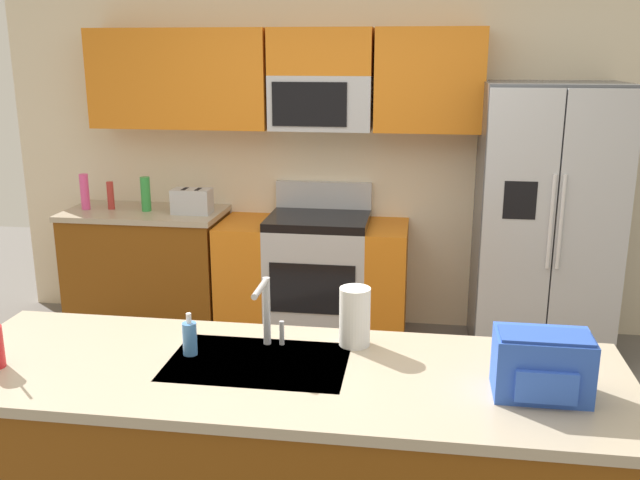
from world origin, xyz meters
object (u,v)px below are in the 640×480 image
object	(u,v)px
range_oven	(313,276)
paper_towel_roll	(355,317)
toaster	(192,201)
soap_dispenser	(190,338)
sink_faucet	(266,307)
refrigerator	(545,222)
bottle_green	(146,194)
pepper_mill	(111,195)
bottle_pink	(85,192)
backpack	(542,364)

from	to	relation	value
range_oven	paper_towel_roll	world-z (taller)	paper_towel_roll
toaster	soap_dispenser	bearing A→B (deg)	-71.77
sink_faucet	soap_dispenser	xyz separation A→B (m)	(-0.28, -0.12, -0.10)
soap_dispenser	refrigerator	bearing A→B (deg)	54.02
bottle_green	paper_towel_roll	xyz separation A→B (m)	(1.76, -2.21, -0.01)
soap_dispenser	paper_towel_roll	world-z (taller)	paper_towel_roll
toaster	bottle_green	bearing A→B (deg)	175.49
refrigerator	pepper_mill	size ratio (longest dim) A/B	8.95
refrigerator	paper_towel_roll	xyz separation A→B (m)	(-1.08, -2.16, 0.09)
refrigerator	bottle_pink	world-z (taller)	refrigerator
refrigerator	toaster	distance (m)	2.48
soap_dispenser	paper_towel_roll	bearing A→B (deg)	16.61
range_oven	refrigerator	xyz separation A→B (m)	(1.60, -0.07, 0.48)
backpack	range_oven	bearing A→B (deg)	114.90
pepper_mill	sink_faucet	bearing A→B (deg)	-53.43
pepper_mill	range_oven	bearing A→B (deg)	0.09
range_oven	bottle_pink	size ratio (longest dim) A/B	5.12
range_oven	bottle_pink	distance (m)	1.82
pepper_mill	sink_faucet	size ratio (longest dim) A/B	0.73
range_oven	sink_faucet	world-z (taller)	sink_faucet
paper_towel_roll	pepper_mill	bearing A→B (deg)	132.59
soap_dispenser	range_oven	bearing A→B (deg)	87.50
soap_dispenser	bottle_green	bearing A→B (deg)	115.48
pepper_mill	bottle_green	size ratio (longest dim) A/B	0.82
toaster	sink_faucet	bearing A→B (deg)	-64.79
backpack	soap_dispenser	bearing A→B (deg)	173.53
refrigerator	soap_dispenser	xyz separation A→B (m)	(-1.70, -2.34, 0.04)
backpack	bottle_pink	bearing A→B (deg)	138.96
sink_faucet	backpack	size ratio (longest dim) A/B	0.88
bottle_green	backpack	world-z (taller)	bottle_green
toaster	backpack	bearing A→B (deg)	-50.44
pepper_mill	backpack	xyz separation A→B (m)	(2.72, -2.56, 0.01)
sink_faucet	paper_towel_roll	world-z (taller)	sink_faucet
pepper_mill	bottle_pink	bearing A→B (deg)	-171.21
bottle_pink	backpack	distance (m)	3.85
sink_faucet	backpack	xyz separation A→B (m)	(1.01, -0.26, -0.05)
bottle_green	backpack	bearing A→B (deg)	-46.19
bottle_pink	paper_towel_roll	size ratio (longest dim) A/B	1.11
pepper_mill	sink_faucet	world-z (taller)	sink_faucet
soap_dispenser	backpack	size ratio (longest dim) A/B	0.53
range_oven	soap_dispenser	bearing A→B (deg)	-92.50
bottle_pink	soap_dispenser	distance (m)	2.88
refrigerator	bottle_green	size ratio (longest dim) A/B	7.30
pepper_mill	bottle_green	distance (m)	0.29
pepper_mill	bottle_green	bearing A→B (deg)	-4.32
refrigerator	toaster	size ratio (longest dim) A/B	6.61
refrigerator	pepper_mill	distance (m)	3.13
refrigerator	soap_dispenser	bearing A→B (deg)	-125.98
paper_towel_roll	refrigerator	bearing A→B (deg)	63.45
bottle_green	bottle_pink	bearing A→B (deg)	-179.09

